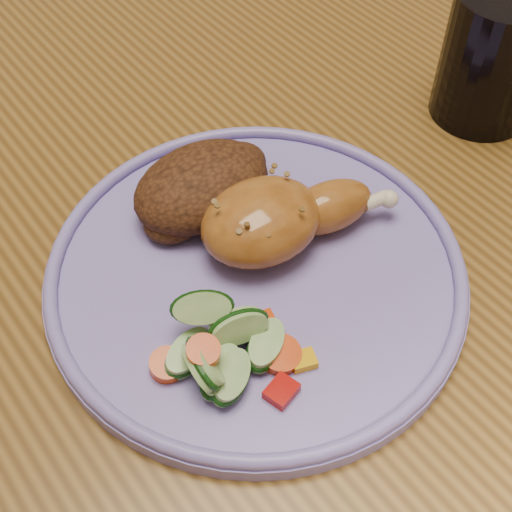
% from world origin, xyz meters
% --- Properties ---
extents(ground, '(4.00, 4.00, 0.00)m').
position_xyz_m(ground, '(0.00, 0.00, 0.00)').
color(ground, '#50361B').
rests_on(ground, ground).
extents(dining_table, '(0.90, 1.40, 0.75)m').
position_xyz_m(dining_table, '(0.00, 0.00, 0.67)').
color(dining_table, brown).
rests_on(dining_table, ground).
extents(plate, '(0.30, 0.30, 0.01)m').
position_xyz_m(plate, '(-0.06, -0.14, 0.76)').
color(plate, '#7869BD').
rests_on(plate, dining_table).
extents(plate_rim, '(0.29, 0.29, 0.01)m').
position_xyz_m(plate_rim, '(-0.06, -0.14, 0.77)').
color(plate_rim, '#7869BD').
rests_on(plate_rim, plate).
extents(chicken_leg, '(0.14, 0.08, 0.05)m').
position_xyz_m(chicken_leg, '(-0.03, -0.13, 0.78)').
color(chicken_leg, '#9E5C21').
rests_on(chicken_leg, plate).
extents(rice_pilaf, '(0.12, 0.08, 0.05)m').
position_xyz_m(rice_pilaf, '(-0.06, -0.07, 0.78)').
color(rice_pilaf, '#452411').
rests_on(rice_pilaf, plate).
extents(vegetable_pile, '(0.09, 0.10, 0.05)m').
position_xyz_m(vegetable_pile, '(-0.13, -0.19, 0.77)').
color(vegetable_pile, '#A50A05').
rests_on(vegetable_pile, plate).
extents(drinking_glass, '(0.09, 0.09, 0.11)m').
position_xyz_m(drinking_glass, '(0.20, -0.11, 0.81)').
color(drinking_glass, black).
rests_on(drinking_glass, dining_table).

